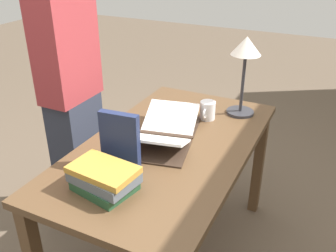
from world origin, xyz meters
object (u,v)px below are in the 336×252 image
(book_stack_tall, at_px, (104,178))
(pencil, at_px, (129,134))
(reading_lamp, at_px, (245,56))
(book_standing_upright, at_px, (120,140))
(coffee_mug, at_px, (208,110))
(open_book, at_px, (165,132))
(person_reader, at_px, (72,92))

(book_stack_tall, xyz_separation_m, pencil, (-0.45, -0.16, -0.05))
(reading_lamp, bearing_deg, book_stack_tall, -16.65)
(book_standing_upright, bearing_deg, coffee_mug, 158.62)
(open_book, bearing_deg, pencil, -85.04)
(book_standing_upright, distance_m, person_reader, 0.72)
(open_book, relative_size, book_stack_tall, 2.07)
(coffee_mug, bearing_deg, book_standing_upright, -15.88)
(reading_lamp, bearing_deg, pencil, -41.37)
(book_standing_upright, xyz_separation_m, pencil, (-0.27, -0.12, -0.13))
(pencil, bearing_deg, person_reader, -106.46)
(book_stack_tall, relative_size, pencil, 1.91)
(book_stack_tall, distance_m, person_reader, 0.87)
(book_stack_tall, height_order, person_reader, person_reader)
(book_standing_upright, height_order, pencil, book_standing_upright)
(book_standing_upright, height_order, coffee_mug, book_standing_upright)
(person_reader, bearing_deg, book_stack_tall, -132.88)
(book_stack_tall, bearing_deg, book_standing_upright, -168.67)
(open_book, distance_m, book_standing_upright, 0.34)
(reading_lamp, height_order, coffee_mug, reading_lamp)
(open_book, height_order, pencil, open_book)
(book_stack_tall, distance_m, book_standing_upright, 0.20)
(open_book, distance_m, book_stack_tall, 0.51)
(reading_lamp, bearing_deg, book_standing_upright, -22.62)
(book_stack_tall, relative_size, reading_lamp, 0.63)
(reading_lamp, distance_m, person_reader, 1.02)
(open_book, xyz_separation_m, coffee_mug, (-0.30, 0.12, 0.02))
(book_standing_upright, distance_m, coffee_mug, 0.65)
(book_stack_tall, bearing_deg, coffee_mug, 170.11)
(open_book, height_order, book_standing_upright, book_standing_upright)
(open_book, distance_m, pencil, 0.19)
(book_stack_tall, xyz_separation_m, reading_lamp, (-0.95, 0.29, 0.29))
(book_standing_upright, xyz_separation_m, reading_lamp, (-0.77, 0.32, 0.21))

